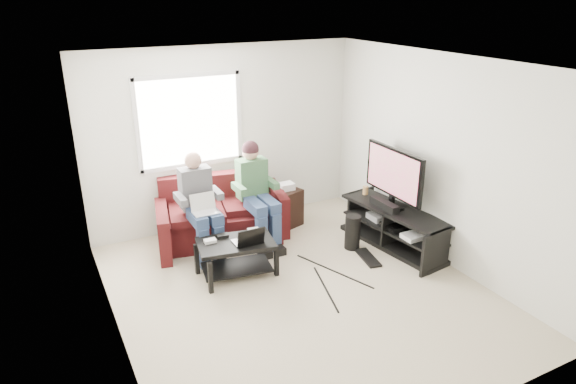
{
  "coord_description": "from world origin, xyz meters",
  "views": [
    {
      "loc": [
        -2.49,
        -4.5,
        3.26
      ],
      "look_at": [
        0.17,
        0.6,
        1.0
      ],
      "focal_mm": 32.0,
      "sensor_mm": 36.0,
      "label": 1
    }
  ],
  "objects_px": {
    "sofa": "(222,217)",
    "end_table": "(286,206)",
    "subwoofer": "(353,232)",
    "tv": "(394,174)",
    "coffee_table": "(236,250)",
    "tv_stand": "(394,229)"
  },
  "relations": [
    {
      "from": "sofa",
      "to": "tv",
      "type": "distance_m",
      "value": 2.43
    },
    {
      "from": "tv_stand",
      "to": "tv",
      "type": "height_order",
      "value": "tv"
    },
    {
      "from": "coffee_table",
      "to": "end_table",
      "type": "distance_m",
      "value": 1.58
    },
    {
      "from": "tv_stand",
      "to": "subwoofer",
      "type": "height_order",
      "value": "tv_stand"
    },
    {
      "from": "coffee_table",
      "to": "sofa",
      "type": "bearing_deg",
      "value": 78.59
    },
    {
      "from": "sofa",
      "to": "tv_stand",
      "type": "bearing_deg",
      "value": -33.7
    },
    {
      "from": "tv",
      "to": "end_table",
      "type": "height_order",
      "value": "tv"
    },
    {
      "from": "sofa",
      "to": "end_table",
      "type": "relative_size",
      "value": 3.07
    },
    {
      "from": "coffee_table",
      "to": "tv_stand",
      "type": "height_order",
      "value": "tv_stand"
    },
    {
      "from": "tv",
      "to": "coffee_table",
      "type": "bearing_deg",
      "value": 175.49
    },
    {
      "from": "sofa",
      "to": "subwoofer",
      "type": "xyz_separation_m",
      "value": [
        1.44,
        -1.12,
        -0.08
      ]
    },
    {
      "from": "sofa",
      "to": "tv_stand",
      "type": "xyz_separation_m",
      "value": [
        1.99,
        -1.32,
        -0.08
      ]
    },
    {
      "from": "end_table",
      "to": "subwoofer",
      "type": "bearing_deg",
      "value": -67.7
    },
    {
      "from": "coffee_table",
      "to": "tv_stand",
      "type": "relative_size",
      "value": 0.58
    },
    {
      "from": "tv",
      "to": "subwoofer",
      "type": "xyz_separation_m",
      "value": [
        -0.54,
        0.1,
        -0.77
      ]
    },
    {
      "from": "tv_stand",
      "to": "coffee_table",
      "type": "bearing_deg",
      "value": 172.92
    },
    {
      "from": "sofa",
      "to": "end_table",
      "type": "distance_m",
      "value": 1.0
    },
    {
      "from": "coffee_table",
      "to": "tv_stand",
      "type": "distance_m",
      "value": 2.22
    },
    {
      "from": "tv_stand",
      "to": "sofa",
      "type": "bearing_deg",
      "value": 146.3
    },
    {
      "from": "sofa",
      "to": "subwoofer",
      "type": "height_order",
      "value": "sofa"
    },
    {
      "from": "tv_stand",
      "to": "end_table",
      "type": "height_order",
      "value": "end_table"
    },
    {
      "from": "coffee_table",
      "to": "tv",
      "type": "bearing_deg",
      "value": -4.51
    }
  ]
}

